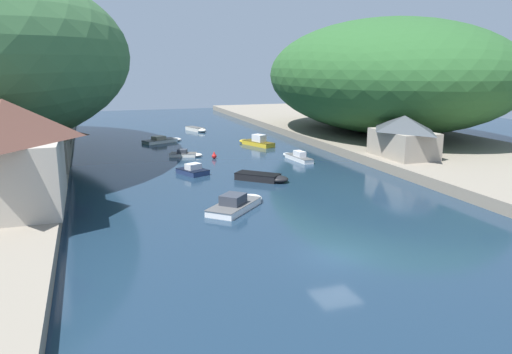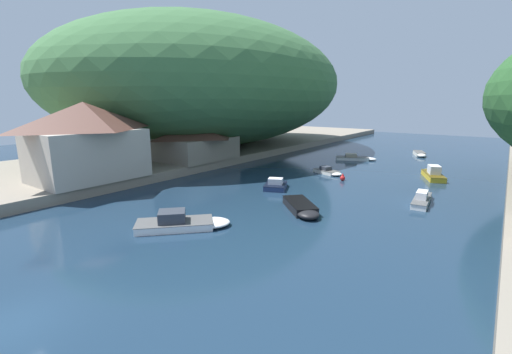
% 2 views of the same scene
% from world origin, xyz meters
% --- Properties ---
extents(water_surface, '(130.00, 130.00, 0.00)m').
position_xyz_m(water_surface, '(0.00, 30.00, 0.00)').
color(water_surface, '#192D42').
rests_on(water_surface, ground).
extents(right_bank, '(22.00, 120.00, 0.99)m').
position_xyz_m(right_bank, '(25.92, 30.00, 0.49)').
color(right_bank, gray).
rests_on(right_bank, ground).
extents(hillside_right, '(30.33, 42.46, 15.73)m').
position_xyz_m(hillside_right, '(27.02, 38.14, 8.85)').
color(hillside_right, '#285628').
rests_on(hillside_right, right_bank).
extents(waterfront_building, '(7.22, 10.26, 7.38)m').
position_xyz_m(waterfront_building, '(-18.03, 12.94, 4.81)').
color(waterfront_building, '#B2A899').
rests_on(waterfront_building, left_bank).
extents(boathouse_shed, '(8.53, 10.17, 4.67)m').
position_xyz_m(boathouse_shed, '(-18.68, 27.39, 3.41)').
color(boathouse_shed, gray).
rests_on(boathouse_shed, left_bank).
extents(right_bank_cottage, '(4.77, 7.59, 4.34)m').
position_xyz_m(right_bank_cottage, '(18.40, 20.54, 3.24)').
color(right_bank_cottage, gray).
rests_on(right_bank_cottage, right_bank).
extents(boat_white_cruiser, '(3.30, 4.18, 1.07)m').
position_xyz_m(boat_white_cruiser, '(-3.55, 23.98, 0.33)').
color(boat_white_cruiser, navy).
rests_on(boat_white_cruiser, water_surface).
extents(boat_open_rowboat, '(5.98, 4.16, 0.91)m').
position_xyz_m(boat_open_rowboat, '(-3.17, 44.86, 0.29)').
color(boat_open_rowboat, white).
rests_on(boat_open_rowboat, water_surface).
extents(boat_small_dinghy, '(4.85, 4.71, 0.65)m').
position_xyz_m(boat_small_dinghy, '(2.26, 18.74, 0.32)').
color(boat_small_dinghy, black).
rests_on(boat_small_dinghy, water_surface).
extents(boat_near_quay, '(5.83, 6.01, 1.24)m').
position_xyz_m(boat_near_quay, '(-2.56, 10.99, 0.37)').
color(boat_near_quay, white).
rests_on(boat_near_quay, water_surface).
extents(boat_red_skiff, '(4.05, 2.70, 0.83)m').
position_xyz_m(boat_red_skiff, '(-2.20, 33.25, 0.26)').
color(boat_red_skiff, silver).
rests_on(boat_red_skiff, water_surface).
extents(boat_far_upstream, '(2.88, 4.85, 0.60)m').
position_xyz_m(boat_far_upstream, '(3.59, 54.46, 0.30)').
color(boat_far_upstream, silver).
rests_on(boat_far_upstream, water_surface).
extents(boat_navy_launch, '(3.72, 6.33, 1.49)m').
position_xyz_m(boat_navy_launch, '(8.04, 38.40, 0.44)').
color(boat_navy_launch, gold).
rests_on(boat_navy_launch, water_surface).
extents(boat_far_right_bank, '(1.63, 5.95, 1.10)m').
position_xyz_m(boat_far_right_bank, '(9.19, 27.27, 0.34)').
color(boat_far_right_bank, white).
rests_on(boat_far_right_bank, water_surface).
extents(channel_buoy_near, '(0.55, 0.55, 0.83)m').
position_xyz_m(channel_buoy_near, '(0.55, 30.86, 0.32)').
color(channel_buoy_near, red).
rests_on(channel_buoy_near, water_surface).
extents(person_on_quay, '(0.35, 0.43, 1.69)m').
position_xyz_m(person_on_quay, '(-16.31, 13.32, 1.96)').
color(person_on_quay, '#282D3D').
rests_on(person_on_quay, left_bank).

